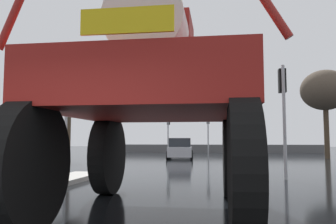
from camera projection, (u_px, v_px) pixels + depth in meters
name	position (u px, v px, depth m)	size (l,w,h in m)	color
ground_plane	(190.00, 163.00, 20.18)	(120.00, 120.00, 0.00)	black
median_island	(5.00, 194.00, 8.02)	(1.13, 10.40, 0.15)	#B2AFA8
oversize_sprayer	(155.00, 98.00, 6.71)	(4.29, 5.68, 4.75)	black
sedan_ahead	(180.00, 149.00, 25.57)	(2.18, 4.24, 1.52)	#B7B7BF
traffic_signal_near_left	(68.00, 98.00, 13.28)	(0.24, 0.54, 4.06)	#A8AAAF
traffic_signal_near_right	(283.00, 96.00, 12.04)	(0.24, 0.54, 3.97)	#A8AAAF
traffic_signal_far_left	(208.00, 125.00, 30.20)	(0.24, 0.55, 3.74)	#A8AAAF
traffic_signal_far_right	(168.00, 125.00, 30.75)	(0.24, 0.55, 3.70)	#A8AAAF
streetlight_far_left	(104.00, 98.00, 26.44)	(1.84, 0.24, 8.31)	#A8AAAF
bare_tree_left	(69.00, 80.00, 25.20)	(3.59, 3.59, 7.37)	#473828
bare_tree_right	(325.00, 91.00, 26.17)	(3.63, 3.63, 6.73)	#473828
roadside_barrier	(205.00, 149.00, 38.07)	(25.13, 0.24, 0.90)	#59595B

